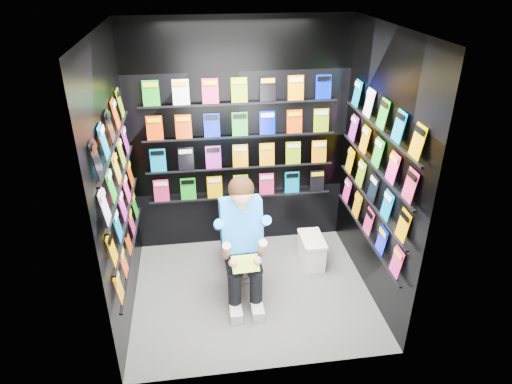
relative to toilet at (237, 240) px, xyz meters
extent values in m
plane|color=#5B5C59|center=(0.10, -0.44, -0.37)|extent=(2.40, 2.40, 0.00)
plane|color=white|center=(0.10, -0.44, 2.23)|extent=(2.40, 2.40, 0.00)
cube|color=black|center=(0.10, 0.56, 0.93)|extent=(2.40, 0.04, 2.60)
cube|color=black|center=(0.10, -1.44, 0.93)|extent=(2.40, 0.04, 2.60)
cube|color=black|center=(-1.10, -0.44, 0.93)|extent=(0.04, 2.00, 2.60)
cube|color=black|center=(1.30, -0.44, 0.93)|extent=(0.04, 2.00, 2.60)
imported|color=white|center=(0.00, 0.00, 0.00)|extent=(0.45, 0.77, 0.73)
cube|color=white|center=(0.83, -0.04, -0.21)|extent=(0.23, 0.41, 0.31)
cube|color=white|center=(0.83, -0.04, -0.05)|extent=(0.25, 0.43, 0.03)
cube|color=#179A23|center=(0.00, -0.73, 0.21)|extent=(0.26, 0.16, 0.11)
camera|label=1|loc=(-0.39, -4.12, 2.74)|focal=32.00mm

